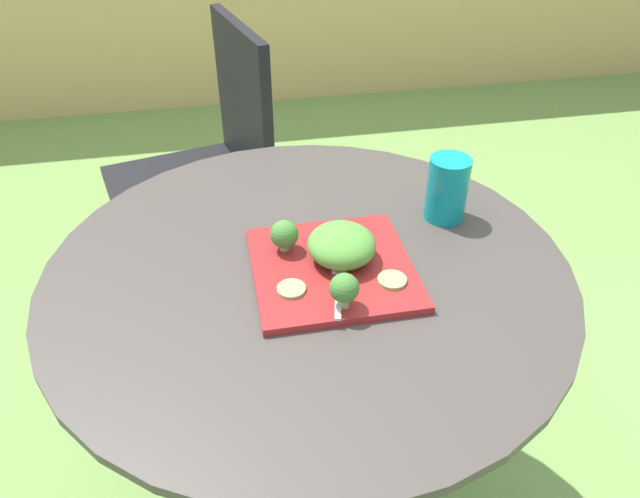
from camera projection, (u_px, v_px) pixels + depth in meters
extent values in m
cylinder|color=#423D38|center=(308.00, 268.00, 1.02)|extent=(0.90, 0.90, 0.02)
cylinder|color=#423D38|center=(310.00, 400.00, 1.23)|extent=(0.06, 0.06, 0.68)
cylinder|color=#423D38|center=(311.00, 496.00, 1.44)|extent=(0.44, 0.44, 0.04)
cube|color=black|center=(186.00, 189.00, 1.80)|extent=(0.53, 0.53, 0.03)
cube|color=black|center=(243.00, 102.00, 1.72)|extent=(0.13, 0.41, 0.45)
cylinder|color=black|center=(129.00, 231.00, 2.00)|extent=(0.02, 0.02, 0.43)
cylinder|color=black|center=(151.00, 295.00, 1.74)|extent=(0.02, 0.02, 0.43)
cylinder|color=black|center=(232.00, 207.00, 2.12)|extent=(0.02, 0.02, 0.43)
cylinder|color=black|center=(267.00, 264.00, 1.86)|extent=(0.02, 0.02, 0.43)
cube|color=maroon|center=(332.00, 268.00, 1.00)|extent=(0.26, 0.26, 0.01)
cylinder|color=#0F8C93|center=(447.00, 189.00, 1.10)|extent=(0.08, 0.08, 0.12)
cylinder|color=#0D777D|center=(446.00, 197.00, 1.11)|extent=(0.07, 0.07, 0.09)
cube|color=silver|center=(338.00, 295.00, 0.93)|extent=(0.04, 0.11, 0.00)
cube|color=silver|center=(339.00, 265.00, 0.99)|extent=(0.03, 0.05, 0.00)
ellipsoid|color=#519338|center=(342.00, 245.00, 0.99)|extent=(0.11, 0.12, 0.06)
cylinder|color=#99B770|center=(285.00, 247.00, 1.02)|extent=(0.02, 0.02, 0.01)
sphere|color=#427F33|center=(284.00, 234.00, 1.01)|extent=(0.05, 0.05, 0.05)
cylinder|color=#99B770|center=(344.00, 302.00, 0.91)|extent=(0.02, 0.02, 0.02)
sphere|color=#427F33|center=(344.00, 288.00, 0.89)|extent=(0.05, 0.05, 0.05)
cylinder|color=#8EB766|center=(392.00, 280.00, 0.96)|extent=(0.05, 0.05, 0.01)
cylinder|color=#8EB766|center=(291.00, 289.00, 0.94)|extent=(0.05, 0.05, 0.01)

